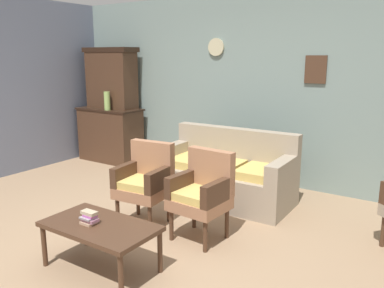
{
  "coord_description": "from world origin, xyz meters",
  "views": [
    {
      "loc": [
        2.47,
        -2.7,
        1.84
      ],
      "look_at": [
        0.04,
        0.97,
        0.85
      ],
      "focal_mm": 37.34,
      "sensor_mm": 36.0,
      "label": 1
    }
  ],
  "objects": [
    {
      "name": "armchair_near_couch_end",
      "position": [
        0.46,
        0.53,
        0.5
      ],
      "size": [
        0.55,
        0.52,
        0.9
      ],
      "color": "#9E6B4C",
      "rests_on": "ground"
    },
    {
      "name": "vase_on_cabinet",
      "position": [
        -2.39,
        2.06,
        1.08
      ],
      "size": [
        0.1,
        0.1,
        0.31
      ],
      "primitive_type": "cylinder",
      "color": "#9ABE64",
      "rests_on": "side_cabinet"
    },
    {
      "name": "wall_back_with_decor",
      "position": [
        0.0,
        2.63,
        1.35
      ],
      "size": [
        6.4,
        0.09,
        2.7
      ],
      "color": "gray",
      "rests_on": "ground"
    },
    {
      "name": "cabinet_upper_hutch",
      "position": [
        -2.53,
        2.33,
        1.45
      ],
      "size": [
        0.99,
        0.38,
        1.03
      ],
      "color": "#472D1E",
      "rests_on": "side_cabinet"
    },
    {
      "name": "ground_plane",
      "position": [
        0.0,
        0.0,
        0.0
      ],
      "size": [
        7.68,
        7.68,
        0.0
      ],
      "primitive_type": "plane",
      "color": "#997A5B"
    },
    {
      "name": "armchair_by_doorway",
      "position": [
        -0.27,
        0.5,
        0.5
      ],
      "size": [
        0.57,
        0.54,
        0.9
      ],
      "color": "#9E6B4C",
      "rests_on": "ground"
    },
    {
      "name": "book_stack_on_table",
      "position": [
        -0.03,
        -0.52,
        0.47
      ],
      "size": [
        0.15,
        0.1,
        0.11
      ],
      "color": "tan",
      "rests_on": "coffee_table"
    },
    {
      "name": "floral_couch",
      "position": [
        0.13,
        1.62,
        0.33
      ],
      "size": [
        1.73,
        0.83,
        0.9
      ],
      "color": "gray",
      "rests_on": "ground"
    },
    {
      "name": "coffee_table",
      "position": [
        0.05,
        -0.48,
        0.38
      ],
      "size": [
        1.0,
        0.56,
        0.42
      ],
      "color": "#472D1E",
      "rests_on": "ground"
    },
    {
      "name": "side_cabinet",
      "position": [
        -2.53,
        2.25,
        0.47
      ],
      "size": [
        1.16,
        0.55,
        0.93
      ],
      "color": "#472D1E",
      "rests_on": "ground"
    }
  ]
}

